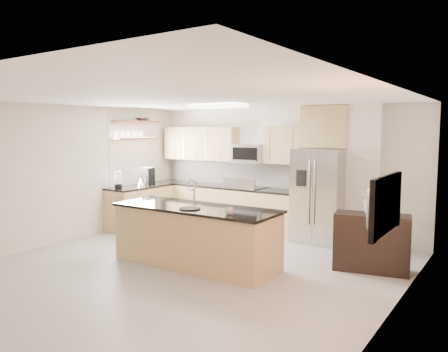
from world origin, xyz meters
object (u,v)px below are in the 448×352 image
Objects in this scene: credenza at (372,243)px; bowl at (143,119)px; blender at (118,181)px; television at (375,204)px; island at (196,236)px; kettle at (141,181)px; cup at (229,211)px; range at (246,208)px; flower_vase at (374,191)px; refrigerator at (320,196)px; coffee_maker at (148,176)px; microwave at (250,154)px; platter at (190,208)px.

bowl is (-5.22, 0.48, 1.94)m from credenza.
television reaches higher than blender.
credenza is at bearing 26.56° from island.
television is at bearing -14.61° from blender.
cup is at bearing -25.84° from kettle.
range is 3.28m from flower_vase.
refrigerator is 1.76m from flower_vase.
kettle is at bearing 178.74° from flower_vase.
refrigerator is at bearing 31.04° from television.
flower_vase reaches higher than range.
refrigerator is 5.32× the size of bowl.
television reaches higher than credenza.
blender is at bearing 161.66° from island.
bowl reaches higher than island.
range is 2.32m from coffee_maker.
microwave is 0.43× the size of refrigerator.
platter is 0.88× the size of coffee_maker.
credenza is 5.59m from bowl.
flower_vase reaches higher than blender.
range is 3.21m from credenza.
bowl is at bearing 151.45° from cup.
blender is at bearing 172.82° from credenza.
television is (0.54, -1.95, 0.13)m from flower_vase.
range is at bearing -90.00° from microwave.
credenza is 5.10m from blender.
television is (5.58, -1.46, 0.27)m from blender.
flower_vase reaches higher than credenza.
range is 0.64× the size of refrigerator.
refrigerator is 4.91× the size of blender.
range is 3.43× the size of platter.
bowl is (-2.25, -0.86, 0.75)m from microwave.
microwave is at bearing 115.71° from cup.
island is 2.84m from blender.
refrigerator reaches higher than blender.
blender reaches higher than cup.
blender is (-3.44, 1.04, 0.09)m from cup.
flower_vase is 2.02m from television.
kettle is 0.33× the size of flower_vase.
blender is at bearing -94.77° from kettle.
kettle is at bearing 150.23° from island.
coffee_maker reaches higher than kettle.
coffee_maker is 6.08m from television.
television reaches higher than platter.
television is at bearing -22.45° from bowl.
blender is at bearing -141.27° from range.
island is at bearing -151.32° from flower_vase.
range is at bearing 101.94° from island.
range is 2.82m from platter.
island is at bearing 77.69° from television.
credenza is (1.31, -1.18, -0.45)m from refrigerator.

